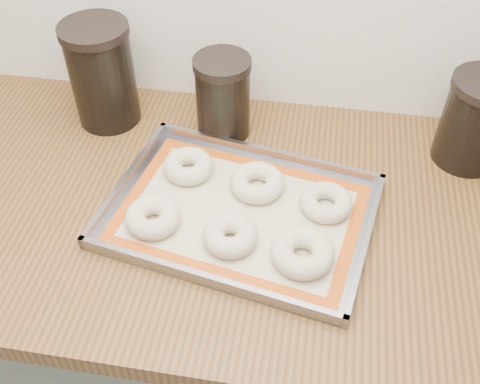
% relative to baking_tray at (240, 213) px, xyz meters
% --- Properties ---
extents(cabinet, '(3.00, 0.65, 0.86)m').
position_rel_baking_tray_xyz_m(cabinet, '(0.14, 0.02, -0.48)').
color(cabinet, slate).
rests_on(cabinet, floor).
extents(countertop, '(3.06, 0.68, 0.04)m').
position_rel_baking_tray_xyz_m(countertop, '(0.14, 0.02, -0.03)').
color(countertop, brown).
rests_on(countertop, cabinet).
extents(baking_tray, '(0.51, 0.41, 0.03)m').
position_rel_baking_tray_xyz_m(baking_tray, '(0.00, 0.00, 0.00)').
color(baking_tray, gray).
rests_on(baking_tray, countertop).
extents(baking_mat, '(0.47, 0.36, 0.00)m').
position_rel_baking_tray_xyz_m(baking_mat, '(-0.00, 0.00, -0.00)').
color(baking_mat, '#C6B793').
rests_on(baking_mat, baking_tray).
extents(bagel_front_left, '(0.11, 0.11, 0.04)m').
position_rel_baking_tray_xyz_m(bagel_front_left, '(-0.15, -0.05, 0.02)').
color(bagel_front_left, beige).
rests_on(bagel_front_left, baking_mat).
extents(bagel_front_mid, '(0.12, 0.12, 0.04)m').
position_rel_baking_tray_xyz_m(bagel_front_mid, '(-0.01, -0.07, 0.02)').
color(bagel_front_mid, beige).
rests_on(bagel_front_mid, baking_mat).
extents(bagel_front_right, '(0.12, 0.12, 0.04)m').
position_rel_baking_tray_xyz_m(bagel_front_right, '(0.12, -0.09, 0.02)').
color(bagel_front_right, beige).
rests_on(bagel_front_right, baking_mat).
extents(bagel_back_left, '(0.11, 0.11, 0.04)m').
position_rel_baking_tray_xyz_m(bagel_back_left, '(-0.11, 0.09, 0.02)').
color(bagel_back_left, beige).
rests_on(bagel_back_left, baking_mat).
extents(bagel_back_mid, '(0.11, 0.11, 0.03)m').
position_rel_baking_tray_xyz_m(bagel_back_mid, '(0.02, 0.07, 0.01)').
color(bagel_back_mid, beige).
rests_on(bagel_back_mid, baking_mat).
extents(bagel_back_right, '(0.10, 0.10, 0.03)m').
position_rel_baking_tray_xyz_m(bagel_back_right, '(0.15, 0.04, 0.01)').
color(bagel_back_right, beige).
rests_on(bagel_back_right, baking_mat).
extents(canister_left, '(0.14, 0.14, 0.22)m').
position_rel_baking_tray_xyz_m(canister_left, '(-0.32, 0.23, 0.10)').
color(canister_left, black).
rests_on(canister_left, countertop).
extents(canister_mid, '(0.11, 0.11, 0.17)m').
position_rel_baking_tray_xyz_m(canister_mid, '(-0.07, 0.23, 0.08)').
color(canister_mid, black).
rests_on(canister_mid, countertop).
extents(canister_right, '(0.13, 0.13, 0.18)m').
position_rel_baking_tray_xyz_m(canister_right, '(0.41, 0.23, 0.08)').
color(canister_right, black).
rests_on(canister_right, countertop).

